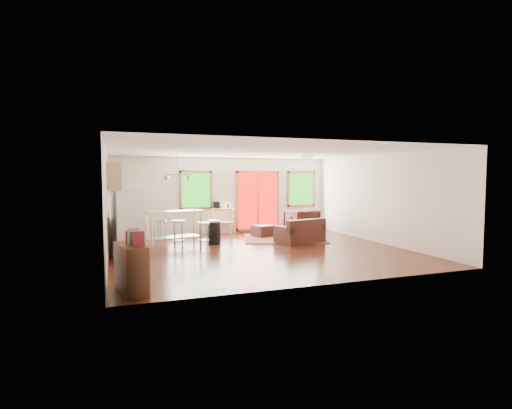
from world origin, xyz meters
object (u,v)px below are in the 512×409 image
object	(u,v)px
loveseat	(301,233)
ottoman	(263,231)
armchair	(301,221)
refrigerator	(127,224)
kitchen_cart	(222,212)
island	(173,222)
rug	(284,239)
coffee_table	(295,228)

from	to	relation	value
loveseat	ottoman	bearing A→B (deg)	96.23
loveseat	armchair	world-z (taller)	armchair
refrigerator	kitchen_cart	xyz separation A→B (m)	(3.15, 3.03, -0.05)
refrigerator	island	bearing A→B (deg)	27.41
rug	coffee_table	bearing A→B (deg)	26.95
coffee_table	refrigerator	distance (m)	5.45
ottoman	armchair	bearing A→B (deg)	-1.79
refrigerator	island	distance (m)	1.70
armchair	island	distance (m)	4.41
coffee_table	ottoman	size ratio (longest dim) A/B	1.67
armchair	refrigerator	distance (m)	5.93
ottoman	kitchen_cart	bearing A→B (deg)	136.35
rug	ottoman	xyz separation A→B (m)	(-0.47, 0.67, 0.17)
ottoman	refrigerator	size ratio (longest dim) A/B	0.34
refrigerator	ottoman	bearing A→B (deg)	10.61
loveseat	refrigerator	bearing A→B (deg)	170.45
armchair	island	xyz separation A→B (m)	(-4.33, -0.82, 0.21)
loveseat	ottoman	size ratio (longest dim) A/B	2.71
armchair	rug	bearing A→B (deg)	28.07
refrigerator	kitchen_cart	bearing A→B (deg)	29.26
island	armchair	bearing A→B (deg)	10.74
ottoman	refrigerator	distance (m)	4.73
rug	coffee_table	distance (m)	0.62
loveseat	armchair	size ratio (longest dim) A/B	1.59
ottoman	island	bearing A→B (deg)	-163.84
loveseat	island	size ratio (longest dim) A/B	0.90
loveseat	refrigerator	size ratio (longest dim) A/B	0.93
armchair	kitchen_cart	bearing A→B (deg)	-31.02
rug	armchair	world-z (taller)	armchair
refrigerator	kitchen_cart	size ratio (longest dim) A/B	1.46
armchair	refrigerator	size ratio (longest dim) A/B	0.59
rug	kitchen_cart	bearing A→B (deg)	132.34
island	kitchen_cart	world-z (taller)	kitchen_cart
armchair	ottoman	distance (m)	1.38
armchair	ottoman	xyz separation A→B (m)	(-1.35, 0.04, -0.29)
island	rug	bearing A→B (deg)	3.26
ottoman	island	size ratio (longest dim) A/B	0.33
ottoman	kitchen_cart	distance (m)	1.60
island	ottoman	bearing A→B (deg)	16.16
ottoman	island	distance (m)	3.14
kitchen_cart	island	bearing A→B (deg)	-134.96
rug	kitchen_cart	size ratio (longest dim) A/B	2.23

